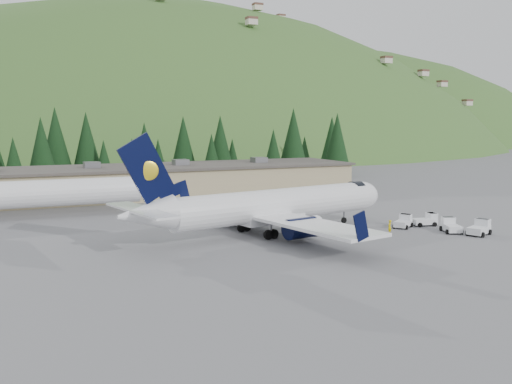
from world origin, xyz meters
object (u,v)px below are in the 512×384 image
at_px(baggage_tug_a, 404,222).
at_px(baggage_tug_d, 480,228).
at_px(baggage_tug_c, 450,226).
at_px(baggage_tug_b, 426,220).
at_px(second_airliner, 33,193).
at_px(terminal_building, 153,181).
at_px(ramp_worker, 390,227).
at_px(airliner, 270,207).

height_order(baggage_tug_a, baggage_tug_d, baggage_tug_d).
xyz_separation_m(baggage_tug_c, baggage_tug_d, (1.89, -2.57, 0.04)).
bearing_deg(baggage_tug_d, baggage_tug_c, 102.42).
height_order(baggage_tug_b, baggage_tug_d, baggage_tug_d).
bearing_deg(second_airliner, baggage_tug_a, -32.25).
relative_size(baggage_tug_a, terminal_building, 0.04).
xyz_separation_m(baggage_tug_a, terminal_building, (-20.25, 41.35, 1.94)).
bearing_deg(terminal_building, baggage_tug_a, -63.90).
relative_size(terminal_building, ramp_worker, 44.82).
xyz_separation_m(baggage_tug_b, ramp_worker, (-7.29, -2.34, 0.10)).
height_order(baggage_tug_a, terminal_building, terminal_building).
relative_size(baggage_tug_c, baggage_tug_d, 0.95).
bearing_deg(baggage_tug_a, terminal_building, 82.34).
height_order(baggage_tug_c, terminal_building, terminal_building).
bearing_deg(baggage_tug_d, ramp_worker, 129.11).
relative_size(baggage_tug_a, ramp_worker, 2.01).
distance_m(second_airliner, baggage_tug_c, 52.59).
bearing_deg(airliner, baggage_tug_a, -22.32).
bearing_deg(terminal_building, airliner, -84.01).
xyz_separation_m(terminal_building, ramp_worker, (16.23, -43.89, -1.83)).
distance_m(baggage_tug_b, terminal_building, 47.79).
distance_m(second_airliner, baggage_tug_d, 55.61).
xyz_separation_m(baggage_tug_a, ramp_worker, (-4.02, -2.55, 0.11)).
height_order(airliner, baggage_tug_d, airliner).
relative_size(second_airliner, baggage_tug_c, 8.04).
xyz_separation_m(airliner, terminal_building, (-4.01, 38.20, -0.47)).
bearing_deg(baggage_tug_b, second_airliner, 160.94).
relative_size(baggage_tug_b, baggage_tug_d, 0.87).
distance_m(airliner, baggage_tug_a, 16.72).
bearing_deg(ramp_worker, airliner, -60.16).
relative_size(second_airliner, baggage_tug_a, 8.65).
xyz_separation_m(second_airliner, baggage_tug_c, (43.20, -29.88, -2.59)).
bearing_deg(second_airliner, airliner, -42.86).
distance_m(airliner, terminal_building, 38.41).
xyz_separation_m(baggage_tug_a, baggage_tug_c, (3.03, -4.54, 0.05)).
distance_m(airliner, ramp_worker, 13.68).
bearing_deg(airliner, terminal_building, 84.63).
bearing_deg(baggage_tug_b, baggage_tug_d, -65.15).
height_order(terminal_building, ramp_worker, terminal_building).
bearing_deg(baggage_tug_d, second_airliner, 120.40).
height_order(airliner, baggage_tug_c, airliner).
bearing_deg(second_airliner, terminal_building, 38.78).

